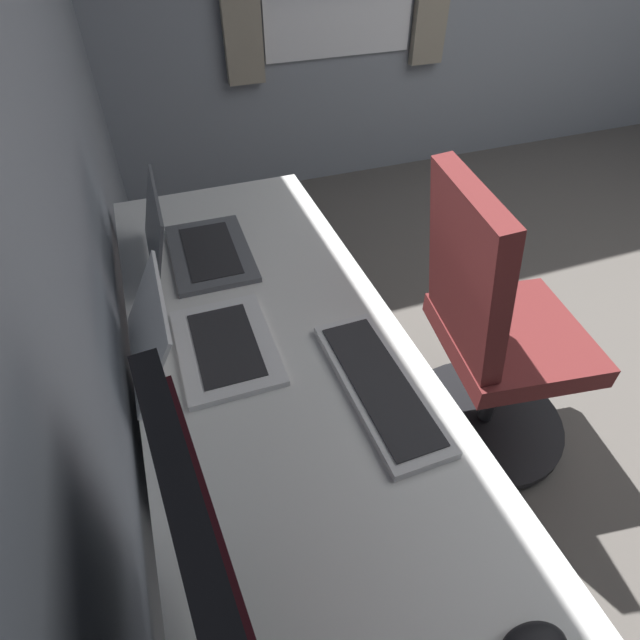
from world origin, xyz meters
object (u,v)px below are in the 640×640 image
at_px(laptop_leftmost, 189,243).
at_px(keyboard_main, 379,385).
at_px(laptop_left, 196,340).
at_px(drawer_pedestal, 282,472).
at_px(office_chair, 490,341).

distance_m(laptop_leftmost, keyboard_main, 0.68).
bearing_deg(laptop_left, drawer_pedestal, -130.98).
height_order(drawer_pedestal, office_chair, office_chair).
bearing_deg(keyboard_main, laptop_left, 56.47).
xyz_separation_m(laptop_leftmost, laptop_left, (-0.39, 0.05, -0.00)).
bearing_deg(drawer_pedestal, laptop_left, 49.02).
bearing_deg(laptop_left, office_chair, -87.89).
distance_m(laptop_left, office_chair, 0.92).
xyz_separation_m(laptop_left, office_chair, (0.03, -0.86, -0.32)).
xyz_separation_m(laptop_leftmost, keyboard_main, (-0.61, -0.30, -0.04)).
xyz_separation_m(drawer_pedestal, keyboard_main, (-0.11, -0.20, 0.39)).
bearing_deg(keyboard_main, laptop_leftmost, 25.86).
relative_size(keyboard_main, office_chair, 0.44).
xyz_separation_m(laptop_leftmost, office_chair, (-0.35, -0.82, -0.32)).
xyz_separation_m(drawer_pedestal, laptop_left, (0.12, 0.14, 0.43)).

